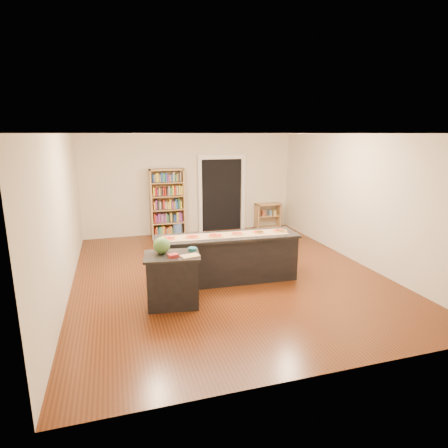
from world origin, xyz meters
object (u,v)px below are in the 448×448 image
object	(u,v)px
watermelon	(162,245)
side_counter	(173,280)
kitchen_island	(226,258)
waste_bin	(177,230)
bookshelf	(167,203)
low_shelf	(268,216)

from	to	relation	value
watermelon	side_counter	bearing A→B (deg)	-38.62
kitchen_island	waste_bin	size ratio (longest dim) A/B	7.80
watermelon	bookshelf	bearing A→B (deg)	80.56
kitchen_island	bookshelf	distance (m)	3.70
waste_bin	watermelon	xyz separation A→B (m)	(-0.95, -4.19, 0.84)
low_shelf	waste_bin	world-z (taller)	low_shelf
side_counter	bookshelf	xyz separation A→B (m)	(0.57, 4.41, 0.49)
bookshelf	low_shelf	distance (m)	3.07
bookshelf	low_shelf	xyz separation A→B (m)	(3.02, 0.00, -0.56)
side_counter	low_shelf	xyz separation A→B (m)	(3.59, 4.41, -0.07)
kitchen_island	watermelon	xyz separation A→B (m)	(-1.31, -0.67, 0.56)
bookshelf	waste_bin	xyz separation A→B (m)	(0.24, -0.10, -0.76)
kitchen_island	watermelon	distance (m)	1.58
kitchen_island	bookshelf	bearing A→B (deg)	102.18
bookshelf	waste_bin	size ratio (longest dim) A/B	5.29
bookshelf	low_shelf	bearing A→B (deg)	0.07
side_counter	waste_bin	world-z (taller)	side_counter
side_counter	bookshelf	world-z (taller)	bookshelf
bookshelf	low_shelf	size ratio (longest dim) A/B	2.46
low_shelf	side_counter	bearing A→B (deg)	-129.11
low_shelf	watermelon	distance (m)	5.72
bookshelf	low_shelf	world-z (taller)	bookshelf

